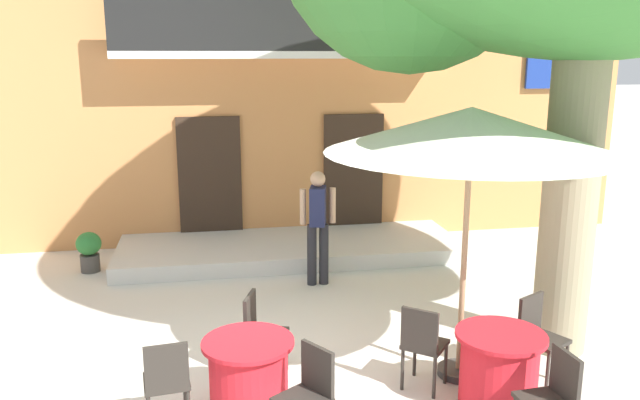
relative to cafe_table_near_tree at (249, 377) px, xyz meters
The scene contains 14 objects.
ground_plane 0.83m from the cafe_table_near_tree, 82.39° to the left, with size 120.00×120.00×0.00m, color beige.
building_facade 8.48m from the cafe_table_near_tree, 82.43° to the left, with size 13.00×5.09×7.50m.
entrance_step_platform 4.89m from the cafe_table_near_tree, 77.88° to the left, with size 5.73×1.92×0.25m, color silver.
cafe_table_near_tree is the anchor object (origin of this frame).
cafe_chair_near_tree_0 0.77m from the cafe_table_near_tree, 50.84° to the right, with size 0.55×0.55×0.91m.
cafe_chair_near_tree_1 0.77m from the cafe_table_near_tree, 77.02° to the left, with size 0.51×0.51×0.91m.
cafe_chair_near_tree_2 0.77m from the cafe_table_near_tree, 167.10° to the right, with size 0.45×0.45×0.91m.
cafe_table_middle 2.39m from the cafe_table_near_tree, ahead, with size 0.86×0.86×0.76m.
cafe_chair_middle_0 2.71m from the cafe_table_near_tree, 21.99° to the right, with size 0.43×0.43×0.91m.
cafe_chair_middle_1 3.01m from the cafe_table_near_tree, ahead, with size 0.54×0.54×0.91m.
cafe_chair_middle_2 1.77m from the cafe_table_near_tree, ahead, with size 0.56×0.56×0.91m.
cafe_umbrella 3.18m from the cafe_table_near_tree, ahead, with size 2.90×2.90×2.85m.
ground_planter_left 5.04m from the cafe_table_near_tree, 115.77° to the left, with size 0.38×0.38×0.64m.
pedestrian_near_entrance 3.62m from the cafe_table_near_tree, 69.57° to the left, with size 0.53×0.38×1.71m.
Camera 1 is at (-0.39, -6.16, 3.34)m, focal length 35.45 mm.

